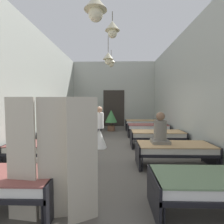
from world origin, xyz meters
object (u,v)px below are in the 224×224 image
bed_left_row_3 (78,127)px  potted_plant (111,118)px  patient_seated_secondary (160,132)px  patient_seated_primary (91,115)px  bed_right_row_2 (157,135)px  bed_left_row_1 (46,148)px  bed_left_row_2 (67,134)px  nurse_near_aisle (99,133)px  bed_right_row_3 (148,127)px  bed_right_row_4 (142,122)px  bed_left_row_4 (85,122)px  bed_right_row_1 (175,149)px  bed_right_row_0 (218,184)px  privacy_screen (52,159)px

bed_left_row_3 → potted_plant: size_ratio=1.61×
patient_seated_secondary → patient_seated_primary: bearing=114.9°
bed_right_row_2 → patient_seated_primary: size_ratio=2.37×
bed_left_row_1 → bed_right_row_2: 3.78m
bed_left_row_2 → nurse_near_aisle: (1.22, -0.18, 0.09)m
nurse_near_aisle → potted_plant: size_ratio=1.26×
bed_right_row_3 → bed_right_row_4: 1.86m
bed_left_row_1 → bed_left_row_4: (0.00, 5.57, 0.00)m
bed_right_row_1 → bed_right_row_4: same height
patient_seated_secondary → bed_right_row_3: bearing=84.5°
bed_right_row_0 → bed_right_row_3: same height
bed_right_row_0 → bed_right_row_1: (0.00, 1.86, 0.00)m
bed_right_row_1 → bed_right_row_4: 5.57m
bed_right_row_2 → bed_left_row_4: 4.97m
bed_left_row_1 → nurse_near_aisle: 2.08m
bed_right_row_3 → patient_seated_primary: size_ratio=2.37×
nurse_near_aisle → privacy_screen: bearing=140.6°
bed_left_row_3 → nurse_near_aisle: 2.37m
bed_left_row_4 → privacy_screen: (0.95, -7.62, 0.41)m
bed_left_row_4 → nurse_near_aisle: nurse_near_aisle is taller
bed_right_row_3 → privacy_screen: (-2.35, -5.76, 0.41)m
bed_left_row_1 → bed_left_row_3: size_ratio=1.00×
bed_right_row_0 → potted_plant: size_ratio=1.61×
bed_right_row_0 → bed_right_row_3: (0.00, 5.57, 0.00)m
bed_left_row_2 → bed_left_row_3: (0.00, 1.86, 0.00)m
bed_left_row_1 → bed_right_row_3: 4.97m
bed_right_row_2 → bed_right_row_4: 3.72m
bed_right_row_0 → bed_right_row_4: bearing=90.0°
patient_seated_primary → potted_plant: (1.18, -0.43, -0.13)m
bed_right_row_0 → bed_left_row_2: same height
bed_left_row_3 → potted_plant: (1.53, 1.51, 0.30)m
nurse_near_aisle → bed_left_row_2: bearing=46.6°
bed_left_row_1 → bed_right_row_3: (3.30, 3.72, 0.00)m
bed_left_row_1 → bed_right_row_1: same height
nurse_near_aisle → patient_seated_primary: size_ratio=1.86×
bed_right_row_3 → potted_plant: size_ratio=1.61×
bed_right_row_0 → bed_left_row_3: 6.48m
bed_right_row_0 → bed_left_row_1: size_ratio=1.00×
bed_right_row_4 → patient_seated_secondary: patient_seated_secondary is taller
bed_left_row_1 → bed_right_row_4: same height
patient_seated_primary → patient_seated_secondary: 6.16m
bed_right_row_0 → bed_right_row_4: 7.43m
bed_left_row_2 → bed_right_row_3: (3.30, 1.86, 0.00)m
bed_right_row_1 → bed_right_row_4: (0.00, 5.57, 0.00)m
bed_right_row_2 → patient_seated_primary: (-2.95, 3.80, 0.43)m
nurse_near_aisle → patient_seated_secondary: nurse_near_aisle is taller
bed_left_row_4 → bed_left_row_1: bearing=-90.0°
bed_left_row_3 → patient_seated_secondary: (2.95, -3.65, 0.43)m
bed_right_row_1 → nurse_near_aisle: (-2.07, 1.68, 0.09)m
bed_right_row_1 → nurse_near_aisle: 2.67m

